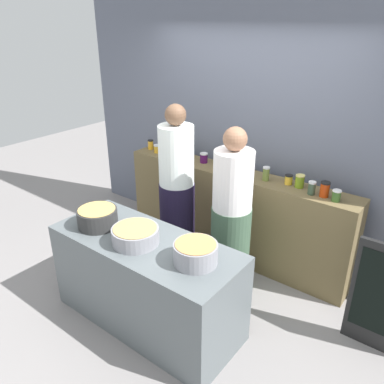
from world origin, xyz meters
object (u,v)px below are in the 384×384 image
at_px(cooking_pot_left, 98,218).
at_px(cooking_pot_center, 135,235).
at_px(preserve_jar_3, 204,158).
at_px(cook_in_cap, 231,222).
at_px(preserve_jar_9, 312,188).
at_px(preserve_jar_11, 336,196).
at_px(preserve_jar_1, 157,149).
at_px(preserve_jar_2, 184,152).
at_px(cook_with_tongs, 177,199).
at_px(preserve_jar_8, 300,181).
at_px(preserve_jar_10, 325,189).
at_px(preserve_jar_4, 219,166).
at_px(chalkboard_sign, 383,299).
at_px(preserve_jar_7, 289,179).
at_px(preserve_jar_6, 266,174).
at_px(preserve_jar_5, 241,169).
at_px(preserve_jar_0, 151,145).
at_px(cooking_pot_right, 196,253).

xyz_separation_m(cooking_pot_left, cooking_pot_center, (0.47, 0.00, -0.01)).
height_order(preserve_jar_3, cook_in_cap, cook_in_cap).
bearing_deg(preserve_jar_9, cooking_pot_center, -122.83).
bearing_deg(preserve_jar_11, preserve_jar_1, 179.41).
height_order(preserve_jar_2, cook_with_tongs, cook_with_tongs).
relative_size(preserve_jar_8, preserve_jar_10, 0.88).
distance_m(preserve_jar_2, cooking_pot_center, 1.70).
height_order(preserve_jar_4, preserve_jar_8, preserve_jar_8).
relative_size(cooking_pot_center, chalkboard_sign, 0.40).
xyz_separation_m(preserve_jar_7, preserve_jar_11, (0.51, -0.10, 0.00)).
bearing_deg(preserve_jar_8, cooking_pot_left, -129.18).
xyz_separation_m(preserve_jar_6, preserve_jar_10, (0.61, -0.02, -0.00)).
relative_size(preserve_jar_5, preserve_jar_8, 1.04).
height_order(preserve_jar_3, preserve_jar_7, preserve_jar_3).
height_order(preserve_jar_6, chalkboard_sign, preserve_jar_6).
distance_m(preserve_jar_4, cook_with_tongs, 0.59).
distance_m(preserve_jar_4, preserve_jar_10, 1.14).
xyz_separation_m(preserve_jar_2, preserve_jar_3, (0.32, -0.04, 0.00)).
height_order(preserve_jar_3, preserve_jar_5, preserve_jar_5).
xyz_separation_m(preserve_jar_0, preserve_jar_4, (1.09, -0.09, -0.01)).
bearing_deg(cook_in_cap, cooking_pot_left, -132.91).
bearing_deg(preserve_jar_10, preserve_jar_1, -179.80).
distance_m(preserve_jar_7, preserve_jar_8, 0.12).
bearing_deg(preserve_jar_2, preserve_jar_3, -7.07).
bearing_deg(preserve_jar_6, preserve_jar_1, -179.04).
bearing_deg(preserve_jar_11, preserve_jar_6, 176.32).
xyz_separation_m(preserve_jar_7, cooking_pot_left, (-1.10, -1.51, -0.15)).
bearing_deg(chalkboard_sign, cooking_pot_right, -142.96).
xyz_separation_m(preserve_jar_5, preserve_jar_10, (0.89, 0.01, 0.01)).
bearing_deg(preserve_jar_1, preserve_jar_6, 0.96).
bearing_deg(chalkboard_sign, preserve_jar_1, 170.74).
distance_m(preserve_jar_1, preserve_jar_3, 0.66).
distance_m(preserve_jar_0, preserve_jar_8, 1.96).
height_order(preserve_jar_4, preserve_jar_11, same).
xyz_separation_m(preserve_jar_7, cooking_pot_right, (-0.08, -1.43, -0.15)).
relative_size(preserve_jar_6, cooking_pot_right, 0.43).
relative_size(preserve_jar_6, preserve_jar_8, 1.14).
height_order(preserve_jar_0, preserve_jar_1, preserve_jar_0).
bearing_deg(preserve_jar_4, preserve_jar_10, 2.24).
distance_m(preserve_jar_1, preserve_jar_7, 1.69).
bearing_deg(preserve_jar_10, preserve_jar_9, -167.79).
distance_m(preserve_jar_2, preserve_jar_7, 1.35).
distance_m(preserve_jar_1, cooking_pot_left, 1.55).
relative_size(preserve_jar_1, cook_in_cap, 0.06).
bearing_deg(preserve_jar_3, chalkboard_sign, -13.67).
relative_size(preserve_jar_3, chalkboard_sign, 0.11).
bearing_deg(preserve_jar_10, cook_in_cap, -140.47).
relative_size(preserve_jar_11, cooking_pot_right, 0.32).
relative_size(preserve_jar_0, cooking_pot_left, 0.34).
xyz_separation_m(preserve_jar_3, cook_with_tongs, (0.10, -0.61, -0.26)).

